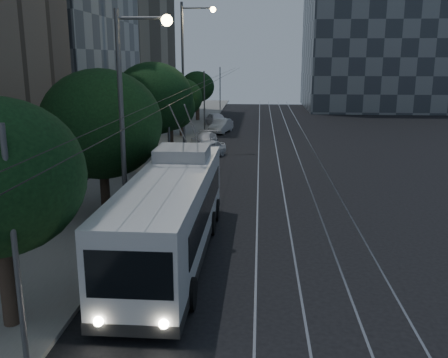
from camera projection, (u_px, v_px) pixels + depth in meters
name	position (u px, v px, depth m)	size (l,w,h in m)	color
ground	(250.00, 232.00, 21.61)	(120.00, 120.00, 0.00)	black
sidewalk	(165.00, 147.00, 41.49)	(5.00, 90.00, 0.15)	gray
tram_rails	(286.00, 150.00, 40.81)	(4.52, 90.00, 0.02)	#97979F
overhead_wires	(195.00, 106.00, 40.50)	(2.23, 90.00, 6.00)	black
building_distant_right	(386.00, 23.00, 70.76)	(22.00, 18.00, 24.00)	#323840
trolleybus	(172.00, 213.00, 18.62)	(2.77, 12.54, 5.63)	#B9B9BB
pickup_silver	(185.00, 168.00, 29.92)	(2.99, 6.49, 1.80)	#98999F
car_white_a	(207.00, 149.00, 37.28)	(1.56, 3.87, 1.32)	silver
car_white_b	(203.00, 141.00, 40.99)	(1.84, 4.53, 1.31)	silver
car_white_c	(221.00, 126.00, 49.78)	(1.44, 4.12, 1.36)	silver
car_white_d	(217.00, 120.00, 53.77)	(1.78, 4.43, 1.51)	white
tree_1	(101.00, 124.00, 23.05)	(5.65, 5.65, 6.91)	black
tree_2	(153.00, 99.00, 31.83)	(5.13, 5.13, 7.11)	black
tree_3	(170.00, 108.00, 37.77)	(3.87, 3.87, 5.41)	black
tree_4	(181.00, 98.00, 46.33)	(3.96, 3.96, 5.49)	black
tree_5	(197.00, 87.00, 58.02)	(3.95, 3.95, 5.78)	black
streetlamp_near	(131.00, 104.00, 19.77)	(2.25, 0.44, 9.20)	#5A5A5D
streetlamp_far	(188.00, 64.00, 39.14)	(2.73, 0.44, 11.48)	#5A5A5D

